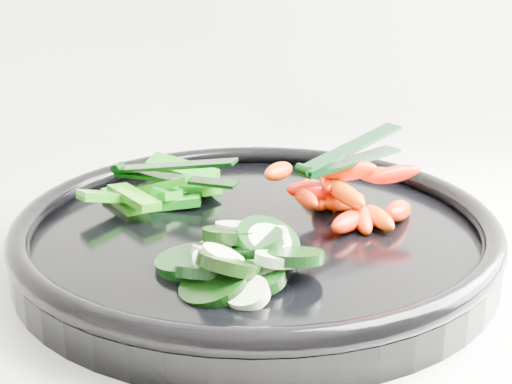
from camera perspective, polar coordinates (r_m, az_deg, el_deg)
name	(u,v)px	position (r m, az deg, el deg)	size (l,w,h in m)	color
veggie_tray	(256,234)	(0.56, 0.00, -3.35)	(0.37, 0.37, 0.04)	black
cucumber_pile	(232,259)	(0.49, -1.94, -5.36)	(0.12, 0.12, 0.04)	black
carrot_pile	(344,193)	(0.59, 7.07, -0.10)	(0.14, 0.13, 0.06)	#EA4000
pepper_pile	(159,191)	(0.62, -7.74, 0.06)	(0.13, 0.12, 0.04)	#0A700F
tong_carrot	(348,155)	(0.58, 7.39, 2.93)	(0.11, 0.05, 0.02)	black
tong_pepper	(171,172)	(0.61, -6.79, 1.61)	(0.10, 0.08, 0.02)	black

